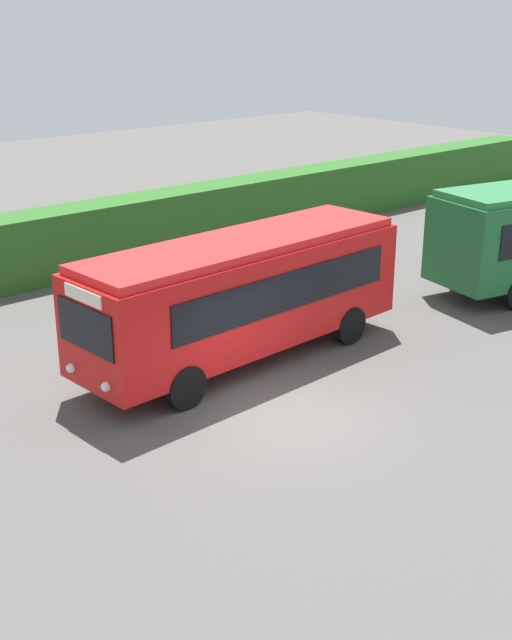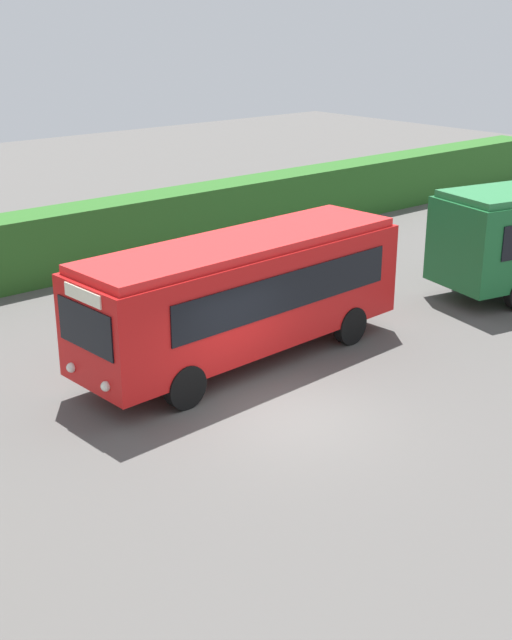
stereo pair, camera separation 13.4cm
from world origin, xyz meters
name	(u,v)px [view 2 (the right image)]	position (x,y,z in m)	size (l,w,h in m)	color
ground_plane	(287,416)	(0.00, 0.00, 0.00)	(82.97, 82.97, 0.00)	#514F4C
bus_red	(243,291)	(1.25, 2.96, 1.78)	(9.01, 2.82, 3.08)	red
person_center	(165,303)	(0.56, 5.29, 1.03)	(0.51, 0.42, 1.93)	maroon
hedge_row	(25,250)	(0.00, 12.15, 1.10)	(53.49, 1.56, 2.19)	#2A5F22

